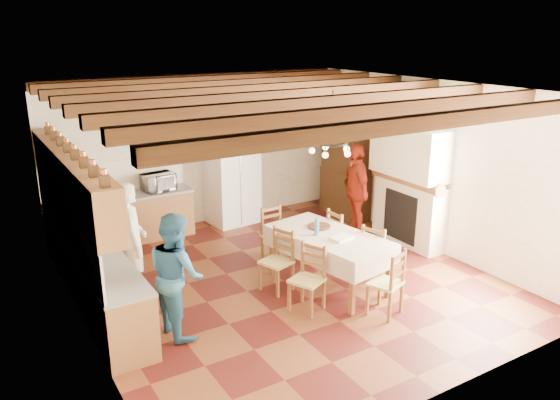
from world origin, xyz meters
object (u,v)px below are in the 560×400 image
object	(u,v)px
chair_left_near	(307,279)
microwave	(158,182)
chair_left_far	(276,261)
chair_right_near	(377,253)
person_man	(132,243)
chair_end_near	(386,282)
chair_end_far	(277,235)
person_woman_red	(355,189)
dining_table	(329,239)
person_woman_blue	(176,274)
refrigerator	(232,178)
chair_right_far	(342,237)
hutch	(346,165)

from	to	relation	value
chair_left_near	microwave	distance (m)	4.01
chair_left_far	chair_right_near	xyz separation A→B (m)	(1.50, -0.56, 0.00)
chair_left_near	person_man	distance (m)	2.55
chair_end_near	person_man	distance (m)	3.62
chair_end_far	person_man	size ratio (longest dim) A/B	0.53
person_woman_red	microwave	bearing A→B (deg)	-102.24
dining_table	chair_left_far	distance (m)	0.86
chair_left_far	person_woman_blue	bearing A→B (deg)	-95.88
refrigerator	chair_left_far	size ratio (longest dim) A/B	1.94
dining_table	chair_right_near	xyz separation A→B (m)	(0.73, -0.29, -0.28)
person_man	person_woman_blue	bearing A→B (deg)	-159.33
person_woman_red	person_man	bearing A→B (deg)	-66.30
chair_left_far	person_woman_red	bearing A→B (deg)	99.58
chair_right_near	person_man	size ratio (longest dim) A/B	0.53
chair_left_near	person_woman_blue	size ratio (longest dim) A/B	0.58
person_man	microwave	world-z (taller)	person_man
chair_end_near	chair_left_near	bearing A→B (deg)	-57.34
chair_end_far	chair_end_near	bearing A→B (deg)	-84.72
chair_right_far	person_woman_blue	size ratio (longest dim) A/B	0.58
hutch	microwave	size ratio (longest dim) A/B	3.78
dining_table	chair_right_near	size ratio (longest dim) A/B	2.15
person_man	person_woman_red	bearing A→B (deg)	-73.82
hutch	chair_end_far	xyz separation A→B (m)	(-2.46, -1.32, -0.62)
chair_left_near	person_woman_blue	world-z (taller)	person_woman_blue
hutch	person_woman_blue	xyz separation A→B (m)	(-4.71, -2.57, -0.28)
refrigerator	chair_left_near	distance (m)	3.96
microwave	chair_end_far	bearing A→B (deg)	-68.55
person_woman_blue	chair_right_far	bearing A→B (deg)	-83.44
person_man	person_woman_red	size ratio (longest dim) A/B	1.02
person_woman_blue	person_woman_red	size ratio (longest dim) A/B	0.93
chair_left_near	chair_right_near	size ratio (longest dim) A/B	1.00
chair_right_near	person_man	bearing A→B (deg)	46.31
dining_table	person_man	distance (m)	2.90
chair_left_far	chair_right_far	distance (m)	1.48
refrigerator	chair_left_near	size ratio (longest dim) A/B	1.94
refrigerator	chair_left_far	world-z (taller)	refrigerator
chair_end_far	chair_right_far	bearing A→B (deg)	-38.85
person_woman_red	microwave	xyz separation A→B (m)	(-3.24, 1.83, 0.18)
chair_left_near	chair_right_near	xyz separation A→B (m)	(1.45, 0.20, 0.00)
chair_left_near	person_man	bearing A→B (deg)	-152.43
hutch	person_woman_red	bearing A→B (deg)	-115.43
hutch	chair_end_far	bearing A→B (deg)	-149.95
chair_left_near	chair_left_far	bearing A→B (deg)	159.42
dining_table	chair_left_far	xyz separation A→B (m)	(-0.77, 0.27, -0.28)
chair_end_near	person_woman_blue	world-z (taller)	person_woman_blue
chair_left_far	chair_end_near	distance (m)	1.67
dining_table	person_woman_red	bearing A→B (deg)	41.64
microwave	chair_left_far	bearing A→B (deg)	-85.15
chair_right_near	chair_right_far	bearing A→B (deg)	-18.74
refrigerator	chair_end_far	size ratio (longest dim) A/B	1.94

